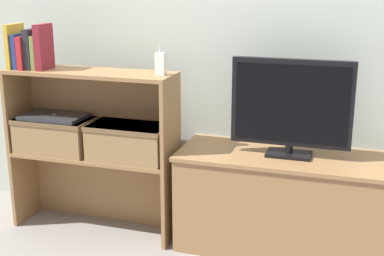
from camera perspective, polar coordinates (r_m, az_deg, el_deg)
The scene contains 16 objects.
ground_plane at distance 2.83m, azimuth -0.84°, elevation -13.21°, with size 16.00×16.00×0.00m, color gray.
wall_back at distance 2.92m, azimuth 1.96°, elevation 12.36°, with size 10.00×0.05×2.40m.
tv_stand at distance 2.81m, azimuth 10.02°, elevation -7.88°, with size 1.11×0.44×0.52m.
tv at distance 2.64m, azimuth 10.55°, elevation 2.37°, with size 0.59×0.14×0.48m.
bookshelf_lower_tier at distance 3.08m, azimuth -9.83°, elevation -5.30°, with size 0.93×0.27×0.44m.
bookshelf_upper_tier at distance 2.95m, azimuth -10.23°, elevation 2.90°, with size 0.93×0.27×0.46m.
book_mustard at distance 3.05m, azimuth -18.35°, elevation 8.29°, with size 0.02×0.15×0.24m.
book_navy at distance 3.04m, azimuth -17.80°, elevation 7.82°, with size 0.03×0.14×0.18m.
book_crimson at distance 3.02m, azimuth -17.20°, elevation 7.72°, with size 0.03×0.16×0.17m.
book_charcoal at distance 2.99m, azimuth -16.63°, elevation 8.08°, with size 0.04×0.13×0.21m.
book_olive at distance 2.97m, azimuth -16.04°, elevation 7.77°, with size 0.02×0.13×0.18m.
book_maroon at distance 2.95m, azimuth -15.53°, elevation 8.33°, with size 0.04×0.13×0.24m.
baby_monitor at distance 2.69m, azimuth -3.38°, elevation 6.86°, with size 0.05×0.04×0.14m.
storage_basket_left at distance 3.05m, azimuth -14.38°, elevation -0.53°, with size 0.42×0.24×0.19m.
storage_basket_right at distance 2.84m, azimuth -6.77°, elevation -1.30°, with size 0.42×0.24×0.19m.
laptop at distance 3.02m, azimuth -14.50°, elevation 1.20°, with size 0.34×0.21×0.02m.
Camera 1 is at (0.79, -2.35, 1.37)m, focal length 50.00 mm.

